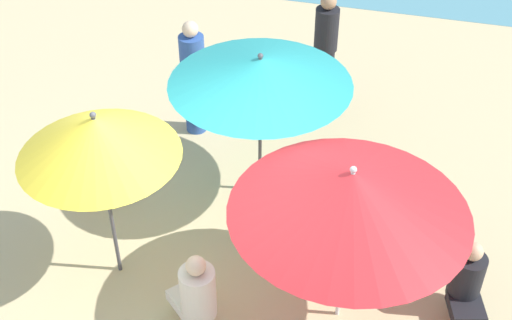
{
  "coord_description": "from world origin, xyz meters",
  "views": [
    {
      "loc": [
        1.78,
        -4.57,
        5.49
      ],
      "look_at": [
        0.25,
        1.18,
        0.7
      ],
      "focal_mm": 49.0,
      "sensor_mm": 36.0,
      "label": 1
    }
  ],
  "objects_px": {
    "umbrella_yellow": "(97,137)",
    "person_c": "(325,52)",
    "beach_chair_b": "(387,204)",
    "person_d": "(196,292)",
    "umbrella_red": "(351,193)",
    "umbrella_teal": "(260,71)",
    "person_b": "(467,282)",
    "person_a": "(193,78)",
    "beach_chair_d": "(102,164)"
  },
  "relations": [
    {
      "from": "umbrella_yellow",
      "to": "beach_chair_b",
      "type": "height_order",
      "value": "umbrella_yellow"
    },
    {
      "from": "umbrella_teal",
      "to": "person_a",
      "type": "bearing_deg",
      "value": 139.34
    },
    {
      "from": "umbrella_yellow",
      "to": "beach_chair_b",
      "type": "bearing_deg",
      "value": 27.89
    },
    {
      "from": "person_b",
      "to": "beach_chair_b",
      "type": "bearing_deg",
      "value": -154.1
    },
    {
      "from": "umbrella_yellow",
      "to": "umbrella_teal",
      "type": "height_order",
      "value": "umbrella_yellow"
    },
    {
      "from": "person_a",
      "to": "person_d",
      "type": "distance_m",
      "value": 3.25
    },
    {
      "from": "beach_chair_d",
      "to": "person_d",
      "type": "relative_size",
      "value": 0.71
    },
    {
      "from": "beach_chair_b",
      "to": "person_b",
      "type": "height_order",
      "value": "person_b"
    },
    {
      "from": "umbrella_yellow",
      "to": "umbrella_red",
      "type": "relative_size",
      "value": 0.95
    },
    {
      "from": "beach_chair_d",
      "to": "person_d",
      "type": "distance_m",
      "value": 2.44
    },
    {
      "from": "umbrella_red",
      "to": "beach_chair_b",
      "type": "distance_m",
      "value": 1.89
    },
    {
      "from": "person_a",
      "to": "person_c",
      "type": "relative_size",
      "value": 0.94
    },
    {
      "from": "beach_chair_b",
      "to": "person_d",
      "type": "bearing_deg",
      "value": -42.11
    },
    {
      "from": "umbrella_teal",
      "to": "person_c",
      "type": "bearing_deg",
      "value": 78.66
    },
    {
      "from": "umbrella_yellow",
      "to": "umbrella_red",
      "type": "xyz_separation_m",
      "value": [
        2.3,
        0.01,
        -0.15
      ]
    },
    {
      "from": "person_a",
      "to": "umbrella_yellow",
      "type": "bearing_deg",
      "value": -138.01
    },
    {
      "from": "beach_chair_d",
      "to": "person_c",
      "type": "distance_m",
      "value": 3.24
    },
    {
      "from": "umbrella_teal",
      "to": "umbrella_yellow",
      "type": "bearing_deg",
      "value": -124.15
    },
    {
      "from": "umbrella_yellow",
      "to": "person_d",
      "type": "distance_m",
      "value": 1.68
    },
    {
      "from": "person_b",
      "to": "person_c",
      "type": "relative_size",
      "value": 0.53
    },
    {
      "from": "umbrella_red",
      "to": "person_d",
      "type": "relative_size",
      "value": 2.12
    },
    {
      "from": "umbrella_red",
      "to": "person_c",
      "type": "xyz_separation_m",
      "value": [
        -0.82,
        3.51,
        -0.74
      ]
    },
    {
      "from": "umbrella_red",
      "to": "person_c",
      "type": "height_order",
      "value": "umbrella_red"
    },
    {
      "from": "beach_chair_b",
      "to": "person_d",
      "type": "distance_m",
      "value": 2.44
    },
    {
      "from": "umbrella_red",
      "to": "person_a",
      "type": "xyz_separation_m",
      "value": [
        -2.32,
        2.56,
        -0.8
      ]
    },
    {
      "from": "person_a",
      "to": "person_d",
      "type": "height_order",
      "value": "person_a"
    },
    {
      "from": "umbrella_yellow",
      "to": "person_c",
      "type": "xyz_separation_m",
      "value": [
        1.48,
        3.52,
        -0.89
      ]
    },
    {
      "from": "beach_chair_d",
      "to": "person_a",
      "type": "xyz_separation_m",
      "value": [
        0.69,
        1.37,
        0.47
      ]
    },
    {
      "from": "umbrella_teal",
      "to": "person_d",
      "type": "distance_m",
      "value": 2.39
    },
    {
      "from": "beach_chair_d",
      "to": "person_a",
      "type": "relative_size",
      "value": 0.45
    },
    {
      "from": "person_a",
      "to": "person_b",
      "type": "bearing_deg",
      "value": -80.96
    },
    {
      "from": "beach_chair_b",
      "to": "beach_chair_d",
      "type": "relative_size",
      "value": 0.89
    },
    {
      "from": "umbrella_yellow",
      "to": "umbrella_teal",
      "type": "relative_size",
      "value": 1.02
    },
    {
      "from": "person_b",
      "to": "person_d",
      "type": "height_order",
      "value": "person_d"
    },
    {
      "from": "umbrella_yellow",
      "to": "person_b",
      "type": "distance_m",
      "value": 3.72
    },
    {
      "from": "person_a",
      "to": "umbrella_teal",
      "type": "bearing_deg",
      "value": -89.16
    },
    {
      "from": "person_a",
      "to": "person_b",
      "type": "relative_size",
      "value": 1.79
    },
    {
      "from": "umbrella_yellow",
      "to": "person_a",
      "type": "relative_size",
      "value": 1.27
    },
    {
      "from": "beach_chair_d",
      "to": "person_d",
      "type": "bearing_deg",
      "value": 31.89
    },
    {
      "from": "person_a",
      "to": "person_c",
      "type": "distance_m",
      "value": 1.78
    },
    {
      "from": "umbrella_red",
      "to": "beach_chair_d",
      "type": "bearing_deg",
      "value": 158.43
    },
    {
      "from": "person_c",
      "to": "beach_chair_d",
      "type": "bearing_deg",
      "value": -64.72
    },
    {
      "from": "umbrella_yellow",
      "to": "umbrella_teal",
      "type": "xyz_separation_m",
      "value": [
        1.09,
        1.61,
        -0.1
      ]
    },
    {
      "from": "beach_chair_b",
      "to": "beach_chair_d",
      "type": "height_order",
      "value": "beach_chair_b"
    },
    {
      "from": "person_b",
      "to": "umbrella_red",
      "type": "bearing_deg",
      "value": -87.98
    },
    {
      "from": "beach_chair_b",
      "to": "person_c",
      "type": "distance_m",
      "value": 2.48
    },
    {
      "from": "umbrella_yellow",
      "to": "person_b",
      "type": "xyz_separation_m",
      "value": [
        3.46,
        0.35,
        -1.32
      ]
    },
    {
      "from": "umbrella_yellow",
      "to": "person_d",
      "type": "relative_size",
      "value": 2.01
    },
    {
      "from": "umbrella_red",
      "to": "person_d",
      "type": "distance_m",
      "value": 1.74
    },
    {
      "from": "umbrella_yellow",
      "to": "umbrella_red",
      "type": "bearing_deg",
      "value": 0.2
    }
  ]
}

